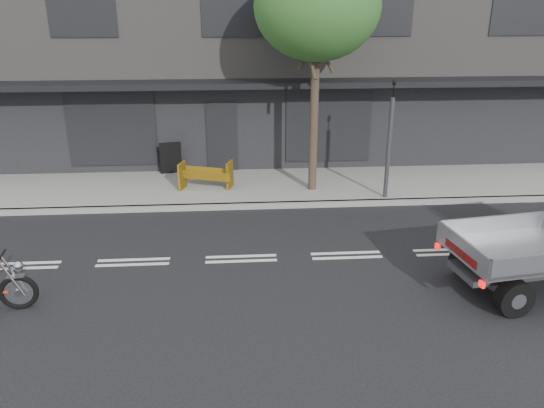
{
  "coord_description": "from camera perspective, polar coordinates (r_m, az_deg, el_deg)",
  "views": [
    {
      "loc": [
        -0.06,
        -10.71,
        5.44
      ],
      "look_at": [
        0.73,
        0.5,
        1.11
      ],
      "focal_mm": 35.0,
      "sensor_mm": 36.0,
      "label": 1
    }
  ],
  "objects": [
    {
      "name": "kerb",
      "position": [
        14.82,
        -3.54,
        -0.22
      ],
      "size": [
        32.0,
        0.2,
        0.15
      ],
      "primitive_type": "cube",
      "color": "gray",
      "rests_on": "ground"
    },
    {
      "name": "sandwich_board",
      "position": [
        17.47,
        -10.84,
        4.89
      ],
      "size": [
        0.75,
        0.57,
        1.08
      ],
      "primitive_type": null,
      "rotation": [
        0.0,
        0.0,
        0.18
      ],
      "color": "black",
      "rests_on": "sidewalk"
    },
    {
      "name": "sidewalk",
      "position": [
        16.32,
        -3.61,
        1.81
      ],
      "size": [
        32.0,
        3.2,
        0.15
      ],
      "primitive_type": "cube",
      "color": "gray",
      "rests_on": "ground"
    },
    {
      "name": "building_main",
      "position": [
        22.06,
        -4.07,
        17.25
      ],
      "size": [
        26.0,
        10.0,
        8.0
      ],
      "primitive_type": "cube",
      "color": "slate",
      "rests_on": "ground"
    },
    {
      "name": "street_tree",
      "position": [
        15.09,
        4.88,
        20.36
      ],
      "size": [
        3.4,
        3.4,
        6.74
      ],
      "color": "#382B21",
      "rests_on": "ground"
    },
    {
      "name": "ground",
      "position": [
        12.02,
        -3.33,
        -5.91
      ],
      "size": [
        80.0,
        80.0,
        0.0
      ],
      "primitive_type": "plane",
      "color": "black",
      "rests_on": "ground"
    },
    {
      "name": "construction_barrier",
      "position": [
        15.77,
        -7.14,
        2.91
      ],
      "size": [
        1.64,
        1.06,
        0.85
      ],
      "primitive_type": null,
      "rotation": [
        0.0,
        0.0,
        -0.32
      ],
      "color": "#E29D0B",
      "rests_on": "sidewalk"
    },
    {
      "name": "traffic_light_pole",
      "position": [
        15.18,
        12.47,
        6.09
      ],
      "size": [
        0.12,
        0.12,
        3.5
      ],
      "color": "#2D2D30",
      "rests_on": "ground"
    }
  ]
}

